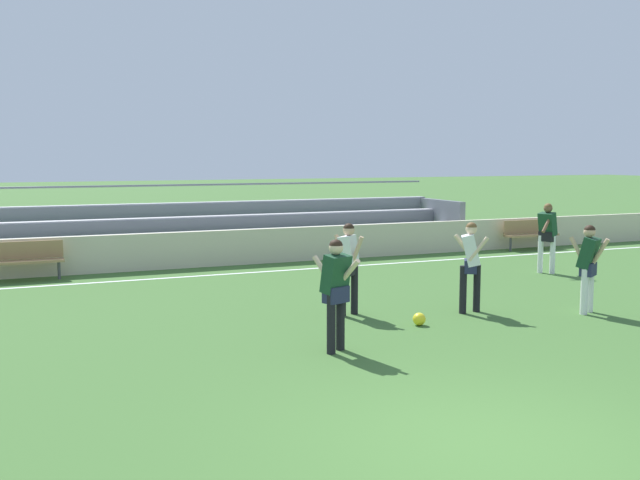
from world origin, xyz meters
TOP-DOWN VIEW (x-y plane):
  - ground_plane at (0.00, 0.00)m, footprint 160.00×160.00m
  - field_line_sideline at (0.00, 11.26)m, footprint 44.00×0.12m
  - sideline_wall at (0.00, 12.66)m, footprint 48.00×0.16m
  - bleacher_stand at (-0.01, 14.67)m, footprint 17.62×2.88m
  - bench_near_bin at (10.41, 12.20)m, footprint 1.80×0.40m
  - bench_near_wall_gap at (-4.02, 12.20)m, footprint 1.80×0.40m
  - player_white_on_ball at (1.29, 5.96)m, footprint 0.48×0.60m
  - player_white_dropping_back at (3.42, 5.27)m, footprint 0.50×0.68m
  - player_dark_deep_cover at (5.36, 4.39)m, footprint 0.50×0.64m
  - player_dark_trailing_run at (0.05, 3.77)m, footprint 0.50×0.69m
  - player_dark_pressing_high at (7.78, 8.34)m, footprint 0.66×0.48m
  - soccer_ball at (2.04, 4.74)m, footprint 0.22×0.22m

SIDE VIEW (x-z plane):
  - ground_plane at x=0.00m, z-range 0.00..0.00m
  - field_line_sideline at x=0.00m, z-range 0.00..0.01m
  - soccer_ball at x=2.04m, z-range 0.00..0.22m
  - sideline_wall at x=0.00m, z-range 0.00..0.93m
  - bench_near_bin at x=10.41m, z-range 0.10..1.00m
  - bench_near_wall_gap at x=-4.02m, z-range 0.10..1.00m
  - bleacher_stand at x=-0.01m, z-range -0.20..1.82m
  - player_dark_deep_cover at x=5.36m, z-range 0.15..1.77m
  - player_dark_trailing_run at x=0.05m, z-range 0.16..1.82m
  - player_white_dropping_back at x=3.42m, z-range 0.16..1.82m
  - player_white_on_ball at x=1.29m, z-range 0.16..1.82m
  - player_dark_pressing_high at x=7.78m, z-range 0.17..1.88m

